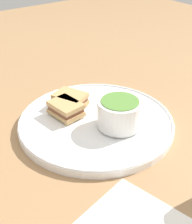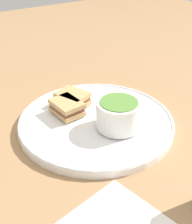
% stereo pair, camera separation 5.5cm
% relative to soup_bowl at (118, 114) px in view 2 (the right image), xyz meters
% --- Properties ---
extents(ground_plane, '(2.40, 2.40, 0.00)m').
position_rel_soup_bowl_xyz_m(ground_plane, '(-0.05, -0.03, -0.05)').
color(ground_plane, '#9E754C').
extents(plate, '(0.38, 0.38, 0.02)m').
position_rel_soup_bowl_xyz_m(plate, '(-0.05, -0.03, -0.04)').
color(plate, white).
rests_on(plate, ground_plane).
extents(soup_bowl, '(0.10, 0.10, 0.07)m').
position_rel_soup_bowl_xyz_m(soup_bowl, '(0.00, 0.00, 0.00)').
color(soup_bowl, white).
rests_on(soup_bowl, plate).
extents(spoon, '(0.12, 0.03, 0.01)m').
position_rel_soup_bowl_xyz_m(spoon, '(-0.10, 0.07, -0.03)').
color(spoon, silver).
rests_on(spoon, plate).
extents(sandwich_half_near, '(0.10, 0.09, 0.03)m').
position_rel_soup_bowl_xyz_m(sandwich_half_near, '(-0.14, -0.04, -0.02)').
color(sandwich_half_near, tan).
rests_on(sandwich_half_near, plate).
extents(sandwich_half_far, '(0.09, 0.07, 0.03)m').
position_rel_soup_bowl_xyz_m(sandwich_half_far, '(-0.11, -0.07, -0.02)').
color(sandwich_half_far, tan).
rests_on(sandwich_half_far, plate).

